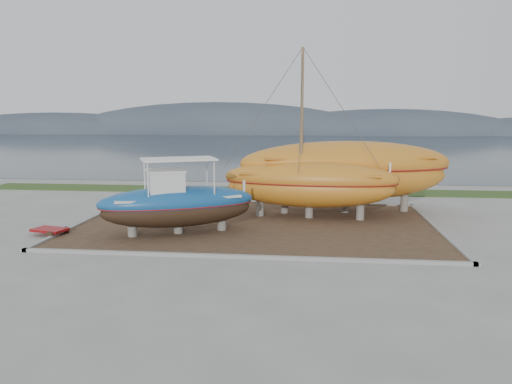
# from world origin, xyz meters

# --- Properties ---
(ground) EXTENTS (140.00, 140.00, 0.00)m
(ground) POSITION_xyz_m (0.00, 0.00, 0.00)
(ground) COLOR gray
(ground) RESTS_ON ground
(dirt_patch) EXTENTS (18.00, 12.00, 0.06)m
(dirt_patch) POSITION_xyz_m (0.00, 4.00, 0.03)
(dirt_patch) COLOR #422D1E
(dirt_patch) RESTS_ON ground
(curb_frame) EXTENTS (18.60, 12.60, 0.15)m
(curb_frame) POSITION_xyz_m (0.00, 4.00, 0.07)
(curb_frame) COLOR gray
(curb_frame) RESTS_ON ground
(grass_strip) EXTENTS (44.00, 3.00, 0.08)m
(grass_strip) POSITION_xyz_m (0.00, 15.50, 0.04)
(grass_strip) COLOR #284219
(grass_strip) RESTS_ON ground
(sea) EXTENTS (260.00, 100.00, 0.04)m
(sea) POSITION_xyz_m (0.00, 70.00, 0.00)
(sea) COLOR #16232D
(sea) RESTS_ON ground
(mountain_ridge) EXTENTS (200.00, 36.00, 20.00)m
(mountain_ridge) POSITION_xyz_m (0.00, 125.00, 0.00)
(mountain_ridge) COLOR #333D49
(mountain_ridge) RESTS_ON ground
(blue_caique) EXTENTS (7.77, 5.16, 3.60)m
(blue_caique) POSITION_xyz_m (-3.49, 1.63, 1.86)
(blue_caique) COLOR #164F8C
(blue_caique) RESTS_ON dirt_patch
(white_dinghy) EXTENTS (4.55, 2.56, 1.29)m
(white_dinghy) POSITION_xyz_m (-6.54, 5.66, 0.70)
(white_dinghy) COLOR silver
(white_dinghy) RESTS_ON dirt_patch
(orange_sailboat) EXTENTS (9.76, 3.64, 9.16)m
(orange_sailboat) POSITION_xyz_m (2.76, 5.91, 4.64)
(orange_sailboat) COLOR #BE711D
(orange_sailboat) RESTS_ON dirt_patch
(orange_bare_hull) EXTENTS (12.73, 5.84, 4.02)m
(orange_bare_hull) POSITION_xyz_m (4.83, 7.71, 2.07)
(orange_bare_hull) COLOR #BE711D
(orange_bare_hull) RESTS_ON dirt_patch
(red_trailer) EXTENTS (2.56, 1.71, 0.33)m
(red_trailer) POSITION_xyz_m (-9.54, 0.75, 0.17)
(red_trailer) COLOR maroon
(red_trailer) RESTS_ON ground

